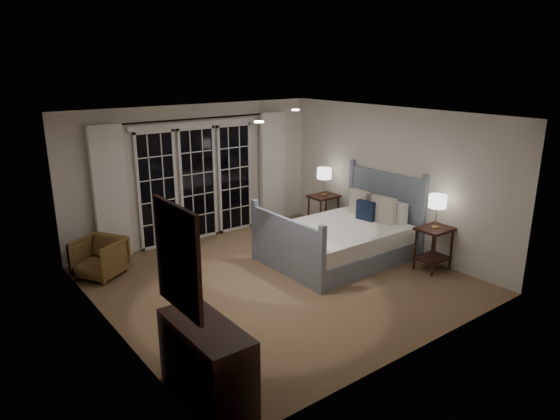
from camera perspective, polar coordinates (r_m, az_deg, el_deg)
floor at (r=7.71m, az=-0.21°, el=-8.06°), size 5.00×5.00×0.00m
ceiling at (r=7.05m, az=-0.24°, el=10.75°), size 5.00×5.00×0.00m
wall_left at (r=6.18m, az=-19.09°, el=-2.91°), size 0.02×5.00×2.50m
wall_right at (r=8.97m, az=12.66°, el=3.50°), size 0.02×5.00×2.50m
wall_back at (r=9.34m, az=-9.52°, el=4.19°), size 5.00×0.02×2.50m
wall_front at (r=5.59m, az=15.44°, el=-4.60°), size 5.00×0.02×2.50m
french_doors at (r=9.34m, az=-9.36°, el=3.19°), size 2.50×0.04×2.20m
curtain_rod at (r=9.10m, az=-9.52°, el=10.25°), size 3.50×0.03×0.03m
curtain_left at (r=8.64m, az=-18.81°, el=1.83°), size 0.55×0.10×2.25m
curtain_right at (r=10.12m, az=-0.88°, el=4.78°), size 0.55×0.10×2.25m
downlight_a at (r=8.01m, az=1.79°, el=11.36°), size 0.12×0.12×0.01m
downlight_b at (r=6.38m, az=-2.41°, el=10.04°), size 0.12×0.12×0.01m
bed at (r=8.51m, az=7.01°, el=-3.32°), size 2.31×1.66×1.35m
nightstand_left at (r=8.31m, az=17.17°, el=-3.50°), size 0.55×0.44×0.71m
nightstand_right at (r=9.86m, az=4.98°, el=0.35°), size 0.55×0.44×0.71m
lamp_left at (r=8.11m, az=17.56°, el=0.89°), size 0.27×0.27×0.53m
lamp_right at (r=9.70m, az=5.08°, el=4.15°), size 0.28×0.28×0.54m
armchair at (r=8.23m, az=-19.91°, el=-5.15°), size 0.92×0.91×0.62m
dresser at (r=5.13m, az=-8.37°, el=-16.81°), size 0.49×1.15×0.81m
mirror at (r=4.50m, az=-11.61°, el=-5.44°), size 0.05×0.85×1.00m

